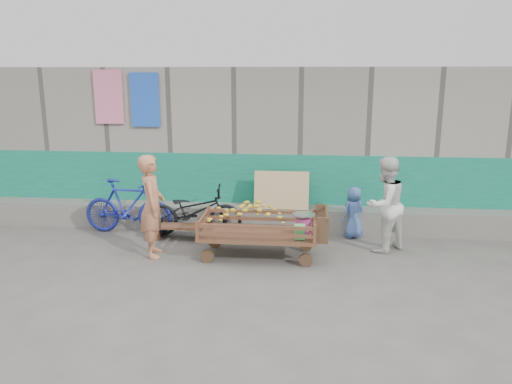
# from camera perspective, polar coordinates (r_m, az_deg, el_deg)

# --- Properties ---
(ground) EXTENTS (80.00, 80.00, 0.00)m
(ground) POSITION_cam_1_polar(r_m,az_deg,el_deg) (7.29, -0.47, -9.87)
(ground) COLOR #504D49
(ground) RESTS_ON ground
(building_wall) EXTENTS (12.00, 3.50, 3.00)m
(building_wall) POSITION_cam_1_polar(r_m,az_deg,el_deg) (10.83, 1.88, 5.87)
(building_wall) COLOR gray
(building_wall) RESTS_ON ground
(banana_cart) EXTENTS (2.02, 0.92, 0.86)m
(banana_cart) POSITION_cam_1_polar(r_m,az_deg,el_deg) (7.93, -0.01, -3.46)
(banana_cart) COLOR #4E2D1E
(banana_cart) RESTS_ON ground
(bench) EXTENTS (1.06, 0.32, 0.27)m
(bench) POSITION_cam_1_polar(r_m,az_deg,el_deg) (8.97, -8.61, -4.20)
(bench) COLOR #4E2D1E
(bench) RESTS_ON ground
(vendor_man) EXTENTS (0.53, 0.68, 1.65)m
(vendor_man) POSITION_cam_1_polar(r_m,az_deg,el_deg) (8.11, -11.79, -1.58)
(vendor_man) COLOR #BA744F
(vendor_man) RESTS_ON ground
(woman) EXTENTS (0.97, 0.95, 1.58)m
(woman) POSITION_cam_1_polar(r_m,az_deg,el_deg) (8.44, 14.50, -1.38)
(woman) COLOR silver
(woman) RESTS_ON ground
(child) EXTENTS (0.54, 0.50, 0.93)m
(child) POSITION_cam_1_polar(r_m,az_deg,el_deg) (9.08, 11.11, -2.30)
(child) COLOR #4364AB
(child) RESTS_ON ground
(bicycle_dark) EXTENTS (1.80, 0.79, 0.92)m
(bicycle_dark) POSITION_cam_1_polar(r_m,az_deg,el_deg) (9.07, -7.18, -2.20)
(bicycle_dark) COLOR black
(bicycle_dark) RESTS_ON ground
(bicycle_blue) EXTENTS (1.73, 0.63, 1.02)m
(bicycle_blue) POSITION_cam_1_polar(r_m,az_deg,el_deg) (9.41, -14.42, -1.65)
(bicycle_blue) COLOR navy
(bicycle_blue) RESTS_ON ground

